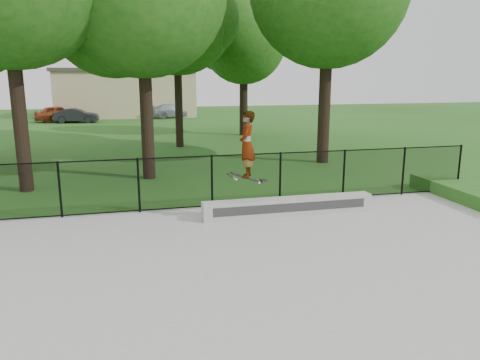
{
  "coord_description": "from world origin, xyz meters",
  "views": [
    {
      "loc": [
        -2.27,
        -6.61,
        3.7
      ],
      "look_at": [
        0.39,
        4.2,
        1.2
      ],
      "focal_mm": 35.0,
      "sensor_mm": 36.0,
      "label": 1
    }
  ],
  "objects_px": {
    "car_b": "(76,116)",
    "car_c": "(172,111)",
    "car_a": "(59,114)",
    "grind_ledge": "(289,206)",
    "skater_airborne": "(247,146)"
  },
  "relations": [
    {
      "from": "car_b",
      "to": "car_c",
      "type": "relative_size",
      "value": 0.78
    },
    {
      "from": "grind_ledge",
      "to": "car_b",
      "type": "distance_m",
      "value": 29.15
    },
    {
      "from": "car_b",
      "to": "skater_airborne",
      "type": "distance_m",
      "value": 29.05
    },
    {
      "from": "skater_airborne",
      "to": "car_c",
      "type": "bearing_deg",
      "value": 87.69
    },
    {
      "from": "grind_ledge",
      "to": "skater_airborne",
      "type": "height_order",
      "value": "skater_airborne"
    },
    {
      "from": "car_a",
      "to": "skater_airborne",
      "type": "height_order",
      "value": "skater_airborne"
    },
    {
      "from": "car_c",
      "to": "car_a",
      "type": "bearing_deg",
      "value": 81.35
    },
    {
      "from": "grind_ledge",
      "to": "car_b",
      "type": "bearing_deg",
      "value": 105.61
    },
    {
      "from": "grind_ledge",
      "to": "skater_airborne",
      "type": "xyz_separation_m",
      "value": [
        -1.2,
        -0.17,
        1.69
      ]
    },
    {
      "from": "car_a",
      "to": "car_b",
      "type": "xyz_separation_m",
      "value": [
        1.42,
        -1.15,
        -0.09
      ]
    },
    {
      "from": "grind_ledge",
      "to": "car_a",
      "type": "distance_m",
      "value": 30.66
    },
    {
      "from": "car_a",
      "to": "skater_airborne",
      "type": "distance_m",
      "value": 30.51
    },
    {
      "from": "car_a",
      "to": "car_c",
      "type": "bearing_deg",
      "value": -94.31
    },
    {
      "from": "car_a",
      "to": "car_b",
      "type": "bearing_deg",
      "value": -142.74
    },
    {
      "from": "car_a",
      "to": "car_b",
      "type": "distance_m",
      "value": 1.83
    }
  ]
}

